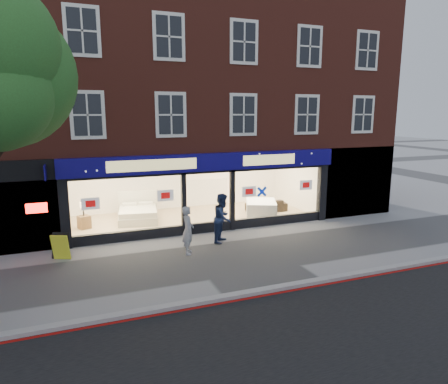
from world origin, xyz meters
TOP-DOWN VIEW (x-y plane):
  - ground at (0.00, 0.00)m, footprint 120.00×120.00m
  - kerb_line at (0.00, -3.10)m, footprint 60.00×0.10m
  - kerb_stone at (0.00, -2.90)m, footprint 60.00×0.25m
  - showroom_floor at (0.00, 5.25)m, footprint 11.00×4.50m
  - building at (-0.02, 6.93)m, footprint 19.00×8.26m
  - display_bed at (-2.50, 5.56)m, footprint 2.03×2.34m
  - bedside_table at (-4.82, 5.11)m, footprint 0.58×0.58m
  - mattress_stack at (3.10, 4.45)m, footprint 1.94×2.13m
  - sofa at (3.70, 5.06)m, footprint 2.04×0.95m
  - a_board at (-5.69, 1.86)m, footprint 0.69×0.59m
  - pedestrian_grey at (-1.51, 0.88)m, footprint 0.57×0.71m
  - pedestrian_blue at (0.09, 1.66)m, footprint 1.14×1.16m

SIDE VIEW (x-z plane):
  - ground at x=0.00m, z-range 0.00..0.00m
  - kerb_line at x=0.00m, z-range 0.00..0.01m
  - showroom_floor at x=0.00m, z-range 0.00..0.10m
  - kerb_stone at x=0.00m, z-range 0.00..0.12m
  - bedside_table at x=-4.82m, z-range 0.10..0.65m
  - sofa at x=3.70m, z-range 0.10..0.68m
  - display_bed at x=-2.50m, z-range -0.16..1.02m
  - mattress_stack at x=3.10m, z-range 0.10..0.78m
  - a_board at x=-5.69m, z-range 0.00..0.91m
  - pedestrian_grey at x=-1.51m, z-range 0.00..1.70m
  - pedestrian_blue at x=0.09m, z-range 0.00..1.89m
  - building at x=-0.02m, z-range 1.52..11.82m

